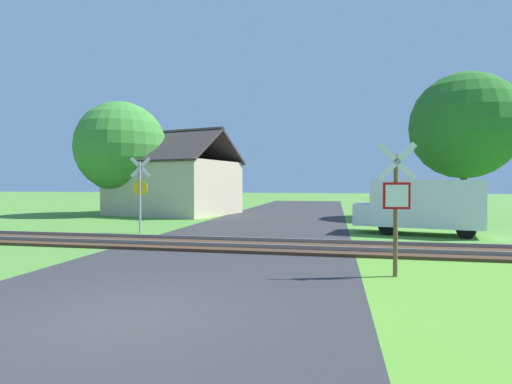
% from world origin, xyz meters
% --- Properties ---
extents(ground_plane, '(160.00, 160.00, 0.00)m').
position_xyz_m(ground_plane, '(0.00, 0.00, 0.00)').
color(ground_plane, '#4C8433').
extents(road_asphalt, '(7.68, 80.00, 0.01)m').
position_xyz_m(road_asphalt, '(0.00, 2.00, 0.00)').
color(road_asphalt, '#2D2D30').
rests_on(road_asphalt, ground).
extents(rail_track, '(60.00, 2.60, 0.22)m').
position_xyz_m(rail_track, '(0.00, 7.19, 0.06)').
color(rail_track, '#422D1E').
rests_on(rail_track, ground).
extents(stop_sign_near, '(0.88, 0.18, 3.03)m').
position_xyz_m(stop_sign_near, '(4.60, 3.72, 1.72)').
color(stop_sign_near, brown).
rests_on(stop_sign_near, ground).
extents(crossing_sign_far, '(0.87, 0.19, 3.22)m').
position_xyz_m(crossing_sign_far, '(-4.89, 10.00, 1.87)').
color(crossing_sign_far, '#9E9EA5').
rests_on(crossing_sign_far, ground).
extents(house, '(9.06, 8.21, 5.76)m').
position_xyz_m(house, '(-7.59, 20.10, 1.95)').
color(house, '#C6B293').
rests_on(house, ground).
extents(tree_far, '(6.27, 6.27, 8.66)m').
position_xyz_m(tree_far, '(10.75, 20.03, 5.52)').
color(tree_far, '#513823').
rests_on(tree_far, ground).
extents(tree_left, '(6.01, 6.01, 7.54)m').
position_xyz_m(tree_left, '(-10.83, 18.78, 4.53)').
color(tree_left, '#513823').
rests_on(tree_left, ground).
extents(mail_truck, '(5.19, 2.88, 2.24)m').
position_xyz_m(mail_truck, '(6.73, 11.76, 1.24)').
color(mail_truck, white).
rests_on(mail_truck, ground).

